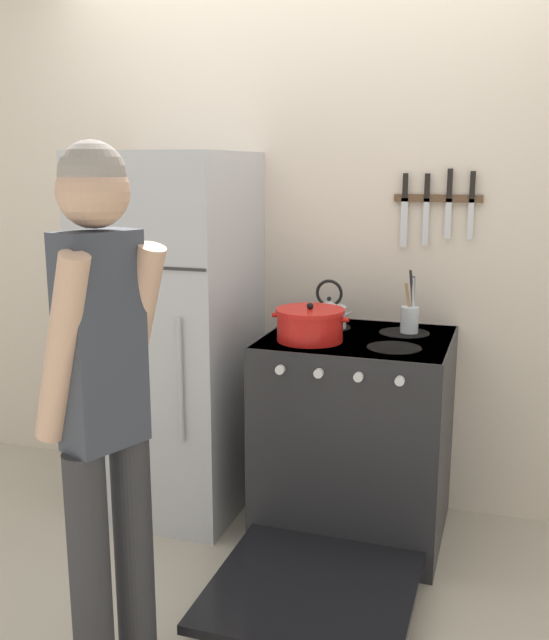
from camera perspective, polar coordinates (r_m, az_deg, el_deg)
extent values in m
plane|color=#B2A893|center=(3.70, 2.80, -13.23)|extent=(14.00, 14.00, 0.00)
cube|color=beige|center=(3.38, 3.16, 6.89)|extent=(10.00, 0.06, 2.55)
cube|color=#B7BABF|center=(3.32, -8.13, -1.20)|extent=(0.66, 0.68, 1.65)
cube|color=#2D2D2D|center=(2.96, -11.28, 4.21)|extent=(0.65, 0.01, 0.01)
cylinder|color=#B2B5BA|center=(2.95, -7.55, -4.89)|extent=(0.02, 0.02, 0.53)
cube|color=#232326|center=(3.15, 6.50, -9.16)|extent=(0.77, 0.68, 0.88)
cube|color=black|center=(3.02, 6.70, -1.51)|extent=(0.76, 0.66, 0.02)
cube|color=black|center=(2.88, 5.17, -11.52)|extent=(0.67, 0.05, 0.66)
cylinder|color=black|center=(2.93, 2.83, -1.72)|extent=(0.22, 0.22, 0.01)
cylinder|color=black|center=(2.86, 9.55, -2.23)|extent=(0.22, 0.22, 0.01)
cylinder|color=black|center=(3.19, 4.15, -0.60)|extent=(0.22, 0.22, 0.01)
cylinder|color=black|center=(3.12, 10.34, -1.05)|extent=(0.22, 0.22, 0.01)
cylinder|color=silver|center=(2.77, 0.45, -4.00)|extent=(0.04, 0.02, 0.04)
cylinder|color=silver|center=(2.73, 3.55, -4.28)|extent=(0.04, 0.02, 0.04)
cylinder|color=silver|center=(2.69, 6.73, -4.55)|extent=(0.04, 0.02, 0.04)
cylinder|color=silver|center=(2.67, 9.99, -4.82)|extent=(0.04, 0.02, 0.04)
cube|color=black|center=(2.70, 3.03, -20.78)|extent=(0.71, 0.70, 0.04)
cube|color=#99999E|center=(3.09, 6.15, -10.46)|extent=(0.63, 0.37, 0.01)
cylinder|color=red|center=(2.92, 2.85, -0.57)|extent=(0.27, 0.27, 0.12)
cylinder|color=red|center=(2.91, 2.86, 0.72)|extent=(0.28, 0.28, 0.02)
sphere|color=black|center=(2.90, 2.86, 1.12)|extent=(0.03, 0.03, 0.03)
cylinder|color=red|center=(2.95, 0.11, 0.40)|extent=(0.03, 0.02, 0.02)
cylinder|color=red|center=(2.88, 5.67, 0.02)|extent=(0.03, 0.02, 0.02)
cylinder|color=silver|center=(3.18, 4.37, 0.26)|extent=(0.16, 0.16, 0.09)
cone|color=silver|center=(3.16, 4.39, 1.31)|extent=(0.15, 0.15, 0.02)
sphere|color=black|center=(3.16, 4.39, 1.71)|extent=(0.02, 0.02, 0.02)
cone|color=silver|center=(3.16, 5.67, 0.34)|extent=(0.09, 0.03, 0.08)
torus|color=black|center=(3.16, 4.40, 2.16)|extent=(0.12, 0.01, 0.12)
cylinder|color=silver|center=(3.12, 10.75, 0.02)|extent=(0.08, 0.08, 0.11)
cylinder|color=#9E7547|center=(3.11, 10.69, 1.18)|extent=(0.04, 0.01, 0.19)
cylinder|color=#232326|center=(3.11, 10.98, 1.72)|extent=(0.03, 0.06, 0.25)
cylinder|color=#B2B5BA|center=(3.10, 11.04, 1.36)|extent=(0.02, 0.01, 0.22)
cylinder|color=#4C4C51|center=(3.10, 11.05, 1.42)|extent=(0.02, 0.02, 0.22)
cylinder|color=#2D2D30|center=(2.26, -14.48, -19.82)|extent=(0.12, 0.12, 0.81)
cylinder|color=#2D2D30|center=(2.34, -11.15, -18.42)|extent=(0.12, 0.12, 0.81)
cube|color=#383D47|center=(2.02, -13.72, -1.65)|extent=(0.20, 0.26, 0.61)
cylinder|color=tan|center=(1.95, -16.66, -2.31)|extent=(0.26, 0.16, 0.54)
cylinder|color=tan|center=(2.10, -10.99, -1.03)|extent=(0.26, 0.16, 0.54)
sphere|color=tan|center=(1.97, -14.32, 9.93)|extent=(0.20, 0.20, 0.20)
sphere|color=gray|center=(1.97, -14.39, 11.21)|extent=(0.18, 0.18, 0.18)
cube|color=brown|center=(3.22, 12.95, 9.47)|extent=(0.38, 0.02, 0.03)
cube|color=silver|center=(3.24, 10.32, 7.68)|extent=(0.03, 0.00, 0.22)
cube|color=black|center=(3.23, 10.42, 10.53)|extent=(0.02, 0.02, 0.11)
cube|color=silver|center=(3.23, 12.00, 7.68)|extent=(0.02, 0.00, 0.21)
cube|color=black|center=(3.22, 12.12, 10.45)|extent=(0.02, 0.02, 0.11)
cube|color=silver|center=(3.22, 13.71, 7.89)|extent=(0.03, 0.00, 0.17)
cube|color=black|center=(3.21, 13.84, 10.55)|extent=(0.02, 0.02, 0.13)
cube|color=silver|center=(3.21, 15.41, 7.79)|extent=(0.02, 0.00, 0.17)
cube|color=black|center=(3.20, 15.56, 10.36)|extent=(0.02, 0.02, 0.12)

